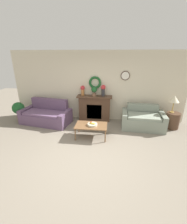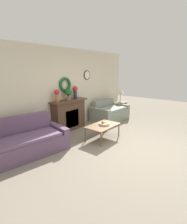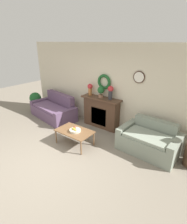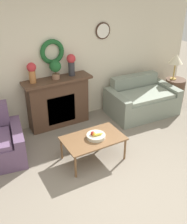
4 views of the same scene
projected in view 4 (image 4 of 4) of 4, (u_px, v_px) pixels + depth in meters
The scene contains 11 objects.
ground_plane at pixel (134, 201), 3.70m from camera, with size 16.00×16.00×0.00m, color gray.
wall_back at pixel (55, 59), 5.14m from camera, with size 6.80×0.15×2.70m.
fireplace at pixel (58, 102), 5.33m from camera, with size 1.36×0.41×1.03m.
loveseat_right at pixel (141, 101), 5.90m from camera, with size 1.54×1.02×0.80m.
coffee_table at pixel (93, 140), 4.37m from camera, with size 1.01×0.62×0.43m.
fruit_bowl at pixel (96, 136), 4.33m from camera, with size 0.32×0.32×0.12m.
side_table_by_loveseat at pixel (174, 91), 6.42m from camera, with size 0.47×0.47×0.59m.
table_lamp at pixel (176, 59), 6.06m from camera, with size 0.33×0.33×0.61m.
vase_on_mantel_left at pixel (32, 71), 4.79m from camera, with size 0.17×0.17×0.39m.
vase_on_mantel_right at pixel (71, 63), 5.12m from camera, with size 0.18×0.18×0.43m.
potted_plant_on_mantel at pixel (55, 68), 4.97m from camera, with size 0.23×0.23×0.36m.
Camera 4 is at (-1.82, -2.04, 2.86)m, focal length 42.00 mm.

